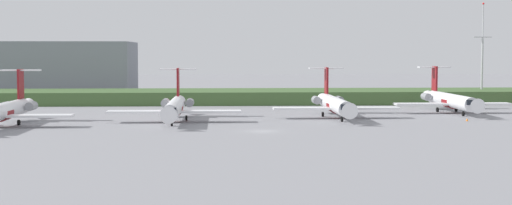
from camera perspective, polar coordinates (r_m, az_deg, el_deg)
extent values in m
plane|color=gray|center=(139.38, -0.21, -0.94)|extent=(500.00, 500.00, 0.00)
cube|color=#426033|center=(171.17, -0.71, 0.48)|extent=(320.00, 20.00, 3.00)
cylinder|color=white|center=(122.97, -19.33, -0.68)|extent=(2.70, 24.00, 2.70)
cone|color=white|center=(136.41, -17.67, -0.21)|extent=(2.30, 4.00, 2.29)
cylinder|color=maroon|center=(122.98, -19.33, -0.75)|extent=(2.76, 3.60, 2.76)
cube|color=white|center=(120.51, -16.76, -1.01)|extent=(11.00, 3.20, 0.36)
cube|color=maroon|center=(133.30, -18.03, 1.39)|extent=(0.36, 3.20, 5.20)
cube|color=white|center=(133.51, -18.02, 2.43)|extent=(6.80, 1.80, 0.24)
cylinder|color=gray|center=(132.39, -19.14, -0.27)|extent=(1.50, 3.40, 1.50)
cylinder|color=gray|center=(131.20, -17.25, -0.27)|extent=(1.50, 3.40, 1.50)
cylinder|color=black|center=(124.92, -18.16, -1.51)|extent=(0.35, 0.90, 0.90)
cylinder|color=white|center=(125.18, -6.42, -0.40)|extent=(2.70, 24.00, 2.70)
cone|color=white|center=(111.76, -6.85, -0.93)|extent=(2.70, 3.00, 2.70)
cone|color=white|center=(139.12, -6.07, 0.04)|extent=(2.30, 4.00, 2.29)
cube|color=black|center=(113.61, -6.79, -0.61)|extent=(2.02, 1.80, 0.90)
cylinder|color=maroon|center=(125.19, -6.42, -0.47)|extent=(2.76, 3.60, 2.76)
cube|color=white|center=(124.74, -9.16, -0.72)|extent=(11.00, 3.20, 0.36)
cube|color=white|center=(124.01, -3.73, -0.71)|extent=(11.00, 3.20, 0.36)
cube|color=maroon|center=(135.91, -6.15, 1.61)|extent=(0.36, 3.20, 5.20)
cube|color=white|center=(136.14, -6.15, 2.63)|extent=(6.80, 1.80, 0.24)
cylinder|color=gray|center=(134.48, -7.14, -0.02)|extent=(1.50, 3.40, 1.50)
cylinder|color=gray|center=(134.22, -5.22, -0.01)|extent=(1.50, 3.40, 1.50)
cylinder|color=gray|center=(117.91, -6.64, -1.38)|extent=(0.20, 0.20, 0.65)
cylinder|color=black|center=(117.96, -6.64, -1.65)|extent=(0.30, 0.90, 0.90)
cylinder|color=black|center=(127.87, -7.20, -1.22)|extent=(0.35, 0.90, 0.90)
cylinder|color=black|center=(127.63, -5.50, -1.21)|extent=(0.35, 0.90, 0.90)
cylinder|color=white|center=(132.66, 6.24, -0.16)|extent=(2.70, 24.00, 2.70)
cone|color=white|center=(119.39, 7.27, -0.62)|extent=(2.70, 3.00, 2.70)
cone|color=white|center=(146.47, 5.38, 0.24)|extent=(2.29, 4.00, 2.29)
cube|color=black|center=(121.22, 7.11, -0.33)|extent=(2.03, 1.80, 0.90)
cylinder|color=maroon|center=(132.67, 6.24, -0.22)|extent=(2.76, 3.60, 2.76)
cube|color=white|center=(130.91, 3.76, -0.46)|extent=(11.00, 3.20, 0.36)
cube|color=white|center=(132.79, 8.83, -0.44)|extent=(11.00, 3.20, 0.36)
cube|color=maroon|center=(143.30, 5.56, 1.74)|extent=(0.36, 3.20, 5.20)
cube|color=white|center=(143.52, 5.55, 2.70)|extent=(6.80, 1.80, 0.24)
cylinder|color=gray|center=(141.40, 4.75, 0.19)|extent=(1.50, 3.40, 1.50)
cylinder|color=gray|center=(142.07, 6.55, 0.20)|extent=(1.50, 3.40, 1.50)
cylinder|color=gray|center=(125.46, 6.78, -1.06)|extent=(0.20, 0.20, 0.65)
cylinder|color=black|center=(125.51, 6.77, -1.31)|extent=(0.30, 0.90, 0.90)
cylinder|color=black|center=(134.90, 5.28, -0.93)|extent=(0.35, 0.90, 0.90)
cylinder|color=black|center=(135.49, 6.87, -0.92)|extent=(0.35, 0.90, 0.90)
cylinder|color=white|center=(147.87, 15.07, 0.15)|extent=(2.70, 24.00, 2.70)
cone|color=white|center=(135.12, 16.83, -0.23)|extent=(2.70, 3.00, 2.70)
cone|color=white|center=(161.21, 13.54, 0.49)|extent=(2.30, 4.00, 2.29)
cube|color=black|center=(136.87, 16.57, 0.03)|extent=(2.03, 1.80, 0.90)
cylinder|color=maroon|center=(147.87, 15.07, 0.10)|extent=(2.76, 3.60, 2.76)
cube|color=white|center=(145.23, 12.97, -0.12)|extent=(11.00, 3.20, 0.36)
cube|color=white|center=(148.89, 17.35, -0.10)|extent=(11.00, 3.20, 0.36)
cube|color=maroon|center=(158.16, 13.87, 1.85)|extent=(0.36, 3.20, 5.20)
cube|color=white|center=(158.38, 13.85, 2.72)|extent=(6.80, 1.80, 0.24)
cylinder|color=gray|center=(155.97, 13.25, 0.45)|extent=(1.50, 3.40, 1.50)
cylinder|color=gray|center=(157.28, 14.82, 0.45)|extent=(1.50, 3.40, 1.50)
cylinder|color=gray|center=(140.93, 15.99, -0.64)|extent=(0.20, 0.20, 0.65)
cylinder|color=black|center=(140.97, 15.99, -0.86)|extent=(0.30, 0.90, 0.90)
cylinder|color=black|center=(149.72, 14.08, -0.55)|extent=(0.35, 0.90, 0.90)
cylinder|color=black|center=(150.87, 15.46, -0.54)|extent=(0.35, 0.90, 0.90)
cylinder|color=#B2B2B7|center=(183.36, 17.35, 2.43)|extent=(0.50, 0.50, 15.19)
cylinder|color=#B2B2B7|center=(183.46, 17.43, 6.08)|extent=(0.28, 0.28, 8.18)
cube|color=#B2B2B7|center=(183.35, 17.40, 4.93)|extent=(4.40, 0.20, 0.20)
sphere|color=red|center=(183.68, 17.46, 7.44)|extent=(0.50, 0.50, 0.50)
cube|color=gray|center=(205.52, -16.80, 2.53)|extent=(51.42, 24.90, 14.74)
cone|color=orange|center=(131.07, 16.27, -1.30)|extent=(0.44, 0.44, 0.55)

